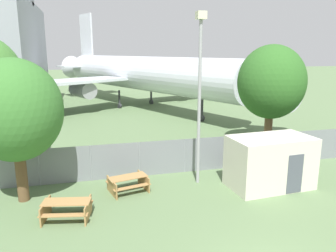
{
  "coord_description": "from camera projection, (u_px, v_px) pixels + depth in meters",
  "views": [
    {
      "loc": [
        -5.18,
        -6.99,
        6.65
      ],
      "look_at": [
        -0.19,
        12.64,
        2.0
      ],
      "focal_mm": 35.0,
      "sensor_mm": 36.0,
      "label": 1
    }
  ],
  "objects": [
    {
      "name": "picnic_bench_near_cabin",
      "position": [
        67.0,
        208.0,
        13.21
      ],
      "size": [
        2.13,
        1.74,
        0.76
      ],
      "rotation": [
        0.0,
        0.0,
        -0.2
      ],
      "color": "#A37A47",
      "rests_on": "ground"
    },
    {
      "name": "tree_left_of_cabin",
      "position": [
        271.0,
        82.0,
        21.9
      ],
      "size": [
        4.5,
        4.5,
        7.1
      ],
      "color": "brown",
      "rests_on": "ground"
    },
    {
      "name": "perimeter_fence",
      "position": [
        185.0,
        156.0,
        18.23
      ],
      "size": [
        56.07,
        0.07,
        1.92
      ],
      "color": "gray",
      "rests_on": "ground"
    },
    {
      "name": "picnic_bench_open_grass",
      "position": [
        128.0,
        182.0,
        15.79
      ],
      "size": [
        2.1,
        1.78,
        0.76
      ],
      "rotation": [
        0.0,
        0.0,
        0.23
      ],
      "color": "#A37A47",
      "rests_on": "ground"
    },
    {
      "name": "portable_cabin",
      "position": [
        270.0,
        162.0,
        16.2
      ],
      "size": [
        4.16,
        2.52,
        2.56
      ],
      "rotation": [
        0.0,
        0.0,
        0.07
      ],
      "color": "beige",
      "rests_on": "ground"
    },
    {
      "name": "tree_near_hangar",
      "position": [
        15.0,
        111.0,
        14.02
      ],
      "size": [
        4.06,
        4.06,
        6.41
      ],
      "color": "brown",
      "rests_on": "ground"
    },
    {
      "name": "light_mast",
      "position": [
        200.0,
        84.0,
        15.86
      ],
      "size": [
        0.44,
        0.44,
        8.45
      ],
      "color": "#99999E",
      "rests_on": "ground"
    },
    {
      "name": "airplane",
      "position": [
        140.0,
        74.0,
        38.71
      ],
      "size": [
        30.02,
        37.1,
        11.91
      ],
      "rotation": [
        0.0,
        0.0,
        -1.13
      ],
      "color": "silver",
      "rests_on": "ground"
    }
  ]
}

